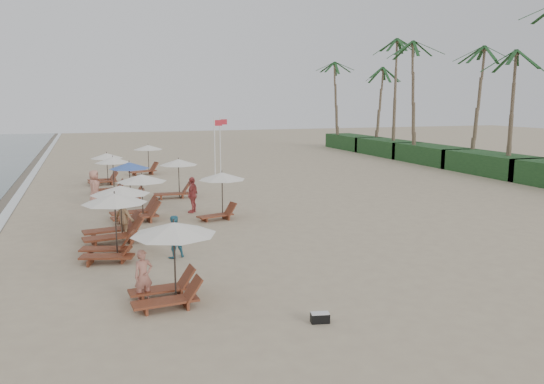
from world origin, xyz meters
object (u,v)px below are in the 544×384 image
object	(u,v)px
lounger_station_5	(110,175)
beachgoer_mid_b	(125,217)
inland_station_2	(146,157)
lounger_station_1	(110,225)
lounger_station_3	(137,198)
beachgoer_mid_a	(173,237)
lounger_station_2	(114,215)
lounger_station_4	(125,185)
beachgoer_near	(143,276)
flag_pole_near	(215,146)
inland_station_1	(175,175)
beachgoer_far_a	(193,195)
inland_station_0	(220,188)
lounger_station_0	(168,259)
lounger_station_6	(104,168)
duffel_bag	(320,318)
beachgoer_far_b	(94,187)

from	to	relation	value
lounger_station_5	beachgoer_mid_b	distance (m)	11.06
lounger_station_5	inland_station_2	size ratio (longest dim) A/B	0.85
lounger_station_1	inland_station_2	bearing A→B (deg)	80.71
lounger_station_3	beachgoer_mid_a	bearing A→B (deg)	-84.42
lounger_station_2	beachgoer_mid_b	distance (m)	0.55
lounger_station_4	beachgoer_near	bearing A→B (deg)	-92.29
beachgoer_mid_a	flag_pole_near	bearing A→B (deg)	-126.01
lounger_station_3	inland_station_1	distance (m)	6.00
inland_station_2	flag_pole_near	bearing A→B (deg)	-51.57
lounger_station_1	lounger_station_4	bearing A→B (deg)	83.01
lounger_station_2	beachgoer_far_a	xyz separation A→B (m)	(4.03, 4.28, -0.14)
lounger_station_3	inland_station_0	distance (m)	3.94
beachgoer_near	beachgoer_mid_b	size ratio (longest dim) A/B	0.87
lounger_station_2	flag_pole_near	size ratio (longest dim) A/B	0.64
beachgoer_mid_a	beachgoer_near	bearing A→B (deg)	51.78
lounger_station_0	beachgoer_far_a	world-z (taller)	lounger_station_0
lounger_station_4	beachgoer_mid_b	distance (m)	7.31
inland_station_2	beachgoer_mid_a	xyz separation A→B (m)	(-1.48, -22.74, -0.56)
lounger_station_6	beachgoer_mid_b	world-z (taller)	lounger_station_6
lounger_station_4	inland_station_1	bearing A→B (deg)	23.30
lounger_station_5	duffel_bag	xyz separation A→B (m)	(4.11, -21.58, -1.02)
lounger_station_3	lounger_station_2	bearing A→B (deg)	-109.14
lounger_station_0	duffel_bag	world-z (taller)	lounger_station_0
lounger_station_3	lounger_station_4	xyz separation A→B (m)	(-0.22, 4.09, 0.03)
lounger_station_3	lounger_station_6	bearing A→B (deg)	94.92
inland_station_0	beachgoer_far_a	world-z (taller)	inland_station_0
inland_station_1	inland_station_0	bearing A→B (deg)	-80.54
lounger_station_5	beachgoer_mid_a	xyz separation A→B (m)	(1.50, -14.61, -0.38)
lounger_station_1	beachgoer_far_a	world-z (taller)	lounger_station_1
inland_station_2	beachgoer_far_b	size ratio (longest dim) A/B	1.47
inland_station_1	lounger_station_6	bearing A→B (deg)	119.14
beachgoer_mid_a	beachgoer_far_a	bearing A→B (deg)	-123.91
beachgoer_far_a	flag_pole_near	xyz separation A→B (m)	(3.53, 9.89, 1.56)
inland_station_0	beachgoer_mid_b	xyz separation A→B (m)	(-4.54, -2.12, -0.63)
inland_station_0	beachgoer_mid_a	size ratio (longest dim) A/B	1.63
inland_station_1	inland_station_2	world-z (taller)	same
lounger_station_4	beachgoer_far_b	xyz separation A→B (m)	(-1.59, 0.48, -0.14)
lounger_station_1	lounger_station_3	xyz separation A→B (m)	(1.47, 6.14, -0.20)
inland_station_2	beachgoer_near	bearing A→B (deg)	-96.31
inland_station_2	beachgoer_mid_a	world-z (taller)	inland_station_2
inland_station_1	beachgoer_far_a	size ratio (longest dim) A/B	1.50
lounger_station_1	lounger_station_2	xyz separation A→B (m)	(0.27, 2.66, -0.20)
inland_station_0	beachgoer_far_b	size ratio (longest dim) A/B	1.34
lounger_station_4	duffel_bag	size ratio (longest dim) A/B	4.95
lounger_station_1	beachgoer_far_b	bearing A→B (deg)	91.78
lounger_station_3	flag_pole_near	xyz separation A→B (m)	(6.35, 10.69, 1.42)
inland_station_0	beachgoer_mid_a	bearing A→B (deg)	-118.68
inland_station_1	duffel_bag	bearing A→B (deg)	-88.27
inland_station_2	lounger_station_4	bearing A→B (deg)	-101.24
lounger_station_2	lounger_station_4	bearing A→B (deg)	82.56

